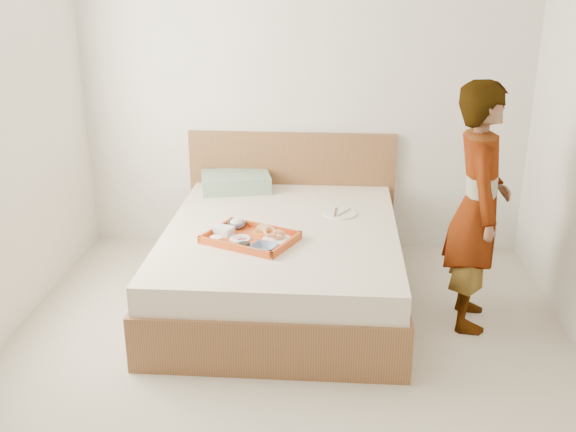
{
  "coord_description": "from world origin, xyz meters",
  "views": [
    {
      "loc": [
        0.27,
        -3.2,
        2.19
      ],
      "look_at": [
        -0.03,
        0.9,
        0.65
      ],
      "focal_mm": 41.91,
      "sensor_mm": 36.0,
      "label": 1
    }
  ],
  "objects_px": {
    "bed": "(282,263)",
    "tray": "(250,237)",
    "person": "(478,207)",
    "dinner_plate": "(340,214)"
  },
  "relations": [
    {
      "from": "bed",
      "to": "tray",
      "type": "height_order",
      "value": "tray"
    },
    {
      "from": "bed",
      "to": "person",
      "type": "xyz_separation_m",
      "value": [
        1.24,
        -0.22,
        0.52
      ]
    },
    {
      "from": "bed",
      "to": "dinner_plate",
      "type": "bearing_deg",
      "value": 35.71
    },
    {
      "from": "tray",
      "to": "person",
      "type": "distance_m",
      "value": 1.44
    },
    {
      "from": "tray",
      "to": "dinner_plate",
      "type": "height_order",
      "value": "tray"
    },
    {
      "from": "bed",
      "to": "person",
      "type": "bearing_deg",
      "value": -10.31
    },
    {
      "from": "bed",
      "to": "dinner_plate",
      "type": "height_order",
      "value": "dinner_plate"
    },
    {
      "from": "tray",
      "to": "dinner_plate",
      "type": "relative_size",
      "value": 2.33
    },
    {
      "from": "person",
      "to": "dinner_plate",
      "type": "bearing_deg",
      "value": 64.13
    },
    {
      "from": "bed",
      "to": "tray",
      "type": "xyz_separation_m",
      "value": [
        -0.18,
        -0.25,
        0.29
      ]
    }
  ]
}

